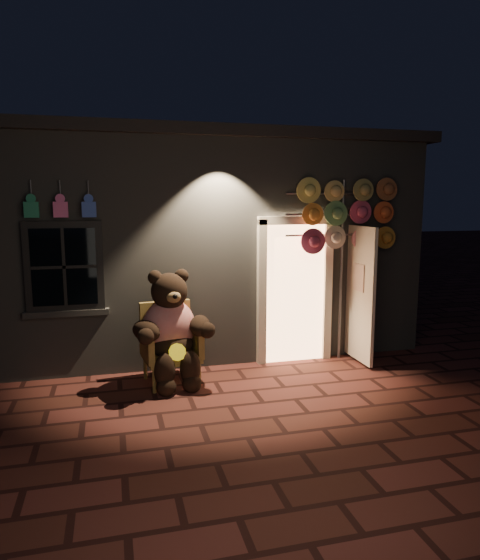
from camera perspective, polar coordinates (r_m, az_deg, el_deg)
name	(u,v)px	position (r m, az deg, el deg)	size (l,w,h in m)	color
ground	(230,406)	(6.11, -1.20, -14.22)	(60.00, 60.00, 0.00)	#5D2923
shop_building	(181,237)	(9.56, -6.75, 4.91)	(7.30, 5.95, 3.51)	slate
wicker_armchair	(169,343)	(6.81, -8.07, -7.10)	(0.81, 0.75, 1.06)	#A1843E
teddy_bear	(171,329)	(6.62, -7.88, -5.60)	(1.12, 0.93, 1.55)	red
hat_rack	(348,216)	(7.54, 12.24, 7.15)	(1.72, 0.22, 2.74)	#59595E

